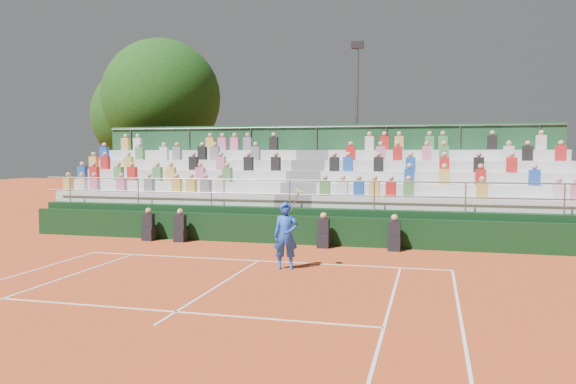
% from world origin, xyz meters
% --- Properties ---
extents(ground, '(90.00, 90.00, 0.00)m').
position_xyz_m(ground, '(0.00, 0.00, 0.00)').
color(ground, '#C24920').
rests_on(ground, ground).
extents(courtside_wall, '(20.00, 0.15, 1.00)m').
position_xyz_m(courtside_wall, '(0.00, 3.20, 0.50)').
color(courtside_wall, black).
rests_on(courtside_wall, ground).
extents(line_officials, '(9.20, 0.40, 1.19)m').
position_xyz_m(line_officials, '(-0.91, 2.75, 0.48)').
color(line_officials, black).
rests_on(line_officials, ground).
extents(grandstand, '(20.00, 5.20, 4.40)m').
position_xyz_m(grandstand, '(-0.01, 6.44, 1.08)').
color(grandstand, black).
rests_on(grandstand, ground).
extents(tennis_player, '(0.90, 0.56, 2.22)m').
position_xyz_m(tennis_player, '(1.07, -0.89, 0.92)').
color(tennis_player, blue).
rests_on(tennis_player, ground).
extents(tree_west, '(5.59, 5.59, 8.10)m').
position_xyz_m(tree_west, '(-11.03, 13.22, 5.28)').
color(tree_west, '#352413').
rests_on(tree_west, ground).
extents(tree_east, '(6.41, 6.41, 9.33)m').
position_xyz_m(tree_east, '(-9.43, 12.51, 6.11)').
color(tree_east, '#352413').
rests_on(tree_east, ground).
extents(floodlight_mast, '(0.60, 0.25, 8.75)m').
position_xyz_m(floodlight_mast, '(1.18, 12.86, 5.06)').
color(floodlight_mast, gray).
rests_on(floodlight_mast, ground).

